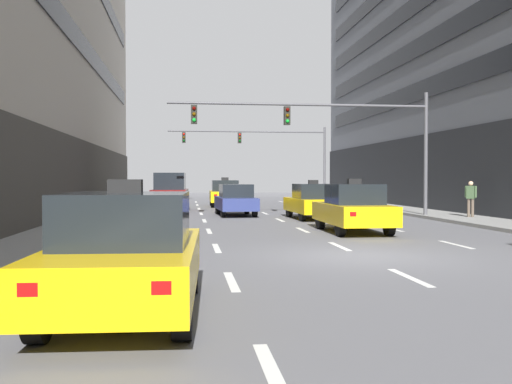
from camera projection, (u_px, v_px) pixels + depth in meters
name	position (u px, v px, depth m)	size (l,w,h in m)	color
ground_plane	(361.00, 256.00, 13.85)	(120.00, 120.00, 0.00)	slate
sidewalk_left	(8.00, 259.00, 12.86)	(2.77, 80.00, 0.14)	gray
lane_stripe_l1_s2	(273.00, 374.00, 5.50)	(0.16, 2.00, 0.01)	silver
lane_stripe_l1_s3	(231.00, 281.00, 10.46)	(0.16, 2.00, 0.01)	silver
lane_stripe_l1_s4	(217.00, 248.00, 15.42)	(0.16, 2.00, 0.01)	silver
lane_stripe_l1_s5	(209.00, 231.00, 20.38)	(0.16, 2.00, 0.01)	silver
lane_stripe_l1_s6	(204.00, 221.00, 25.35)	(0.16, 2.00, 0.01)	silver
lane_stripe_l1_s7	(201.00, 214.00, 30.31)	(0.16, 2.00, 0.01)	silver
lane_stripe_l1_s8	(199.00, 209.00, 35.27)	(0.16, 2.00, 0.01)	silver
lane_stripe_l1_s9	(197.00, 205.00, 40.23)	(0.16, 2.00, 0.01)	silver
lane_stripe_l1_s10	(196.00, 202.00, 45.19)	(0.16, 2.00, 0.01)	silver
lane_stripe_l2_s3	(410.00, 277.00, 10.87)	(0.16, 2.00, 0.01)	silver
lane_stripe_l2_s4	(339.00, 246.00, 15.83)	(0.16, 2.00, 0.01)	silver
lane_stripe_l2_s5	(302.00, 230.00, 20.79)	(0.16, 2.00, 0.01)	silver
lane_stripe_l2_s6	(280.00, 220.00, 25.76)	(0.16, 2.00, 0.01)	silver
lane_stripe_l2_s7	(265.00, 213.00, 30.72)	(0.16, 2.00, 0.01)	silver
lane_stripe_l2_s8	(254.00, 208.00, 35.68)	(0.16, 2.00, 0.01)	silver
lane_stripe_l2_s9	(245.00, 205.00, 40.64)	(0.16, 2.00, 0.01)	silver
lane_stripe_l2_s10	(239.00, 202.00, 45.60)	(0.16, 2.00, 0.01)	silver
lane_stripe_l3_s4	(456.00, 245.00, 16.24)	(0.16, 2.00, 0.01)	silver
lane_stripe_l3_s5	(392.00, 229.00, 21.20)	(0.16, 2.00, 0.01)	silver
lane_stripe_l3_s6	(353.00, 219.00, 26.17)	(0.16, 2.00, 0.01)	silver
lane_stripe_l3_s7	(326.00, 213.00, 31.13)	(0.16, 2.00, 0.01)	silver
lane_stripe_l3_s8	(307.00, 208.00, 36.09)	(0.16, 2.00, 0.01)	silver
lane_stripe_l3_s9	(292.00, 204.00, 41.05)	(0.16, 2.00, 0.01)	silver
lane_stripe_l3_s10	(281.00, 202.00, 46.01)	(0.16, 2.00, 0.01)	silver
car_driving_0	(236.00, 200.00, 28.74)	(1.92, 4.25, 1.57)	black
taxi_driving_1	(127.00, 255.00, 7.90)	(2.08, 4.55, 1.86)	black
car_driving_2	(170.00, 192.00, 32.13)	(2.04, 4.54, 2.16)	black
taxi_driving_3	(225.00, 194.00, 37.98)	(2.03, 4.66, 1.92)	black
taxi_driving_4	(312.00, 202.00, 26.36)	(1.95, 4.36, 1.79)	black
taxi_driving_5	(353.00, 209.00, 19.85)	(1.88, 4.47, 1.86)	black
traffic_signal_0	(331.00, 126.00, 26.74)	(12.22, 0.35, 5.78)	#4C4C51
traffic_signal_1	(267.00, 145.00, 46.56)	(12.78, 0.34, 5.90)	#4C4C51
pedestrian_0	(471.00, 196.00, 25.71)	(0.40, 0.41, 1.60)	brown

